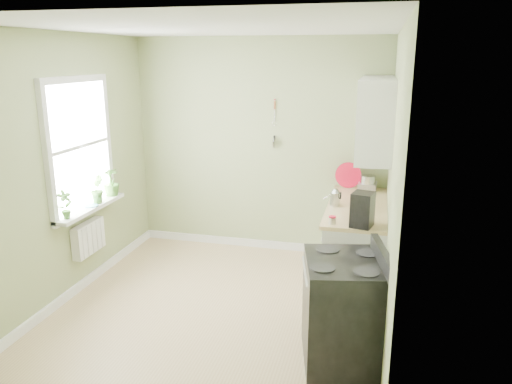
% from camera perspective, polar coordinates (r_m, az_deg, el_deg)
% --- Properties ---
extents(floor, '(3.20, 3.60, 0.02)m').
position_cam_1_polar(floor, '(5.14, -4.52, -13.52)').
color(floor, tan).
rests_on(floor, ground).
extents(ceiling, '(3.20, 3.60, 0.02)m').
position_cam_1_polar(ceiling, '(4.51, -5.27, 18.35)').
color(ceiling, white).
rests_on(ceiling, wall_back).
extents(wall_back, '(3.20, 0.02, 2.70)m').
position_cam_1_polar(wall_back, '(6.35, 0.38, 5.18)').
color(wall_back, '#9CA772').
rests_on(wall_back, floor).
extents(wall_left, '(0.02, 3.60, 2.70)m').
position_cam_1_polar(wall_left, '(5.37, -21.37, 2.26)').
color(wall_left, '#9CA772').
rests_on(wall_left, floor).
extents(wall_right, '(0.02, 3.60, 2.70)m').
position_cam_1_polar(wall_right, '(4.41, 15.37, 0.10)').
color(wall_right, '#9CA772').
rests_on(wall_right, floor).
extents(base_cabinets, '(0.60, 1.60, 0.87)m').
position_cam_1_polar(base_cabinets, '(5.64, 11.40, -6.10)').
color(base_cabinets, white).
rests_on(base_cabinets, floor).
extents(countertop, '(0.64, 1.60, 0.04)m').
position_cam_1_polar(countertop, '(5.50, 11.54, -1.67)').
color(countertop, '#D7BB83').
rests_on(countertop, base_cabinets).
extents(upper_cabinets, '(0.35, 1.40, 0.80)m').
position_cam_1_polar(upper_cabinets, '(5.40, 13.58, 8.34)').
color(upper_cabinets, white).
rests_on(upper_cabinets, wall_right).
extents(window, '(0.06, 1.14, 1.44)m').
position_cam_1_polar(window, '(5.56, -19.59, 4.95)').
color(window, white).
rests_on(window, wall_left).
extents(window_sill, '(0.18, 1.14, 0.04)m').
position_cam_1_polar(window_sill, '(5.67, -18.37, -1.72)').
color(window_sill, white).
rests_on(window_sill, wall_left).
extents(radiator, '(0.12, 0.50, 0.35)m').
position_cam_1_polar(radiator, '(5.75, -18.61, -4.99)').
color(radiator, white).
rests_on(radiator, wall_left).
extents(wall_utensils, '(0.02, 0.14, 0.58)m').
position_cam_1_polar(wall_utensils, '(6.24, 2.12, 7.00)').
color(wall_utensils, '#D7BB83').
rests_on(wall_utensils, wall_back).
extents(stove, '(0.78, 0.85, 1.02)m').
position_cam_1_polar(stove, '(4.24, 10.01, -13.22)').
color(stove, black).
rests_on(stove, floor).
extents(stand_mixer, '(0.23, 0.37, 0.42)m').
position_cam_1_polar(stand_mixer, '(6.16, 12.71, 2.03)').
color(stand_mixer, '#B2B2B7').
rests_on(stand_mixer, countertop).
extents(kettle, '(0.18, 0.11, 0.18)m').
position_cam_1_polar(kettle, '(5.40, 9.01, -0.61)').
color(kettle, silver).
rests_on(kettle, countertop).
extents(coffee_maker, '(0.23, 0.25, 0.33)m').
position_cam_1_polar(coffee_maker, '(4.77, 12.04, -2.08)').
color(coffee_maker, black).
rests_on(coffee_maker, countertop).
extents(red_tray, '(0.32, 0.07, 0.31)m').
position_cam_1_polar(red_tray, '(6.15, 10.50, 1.90)').
color(red_tray, red).
rests_on(red_tray, countertop).
extents(jar, '(0.07, 0.07, 0.08)m').
position_cam_1_polar(jar, '(4.82, 8.71, -3.18)').
color(jar, beige).
rests_on(jar, countertop).
extents(plant_a, '(0.17, 0.19, 0.30)m').
position_cam_1_polar(plant_a, '(5.26, -21.00, -1.35)').
color(plant_a, '#3B6825').
rests_on(plant_a, window_sill).
extents(plant_b, '(0.21, 0.22, 0.31)m').
position_cam_1_polar(plant_b, '(5.73, -17.73, 0.32)').
color(plant_b, '#3B6825').
rests_on(plant_b, window_sill).
extents(plant_c, '(0.26, 0.26, 0.32)m').
position_cam_1_polar(plant_c, '(5.98, -16.23, 1.12)').
color(plant_c, '#3B6825').
rests_on(plant_c, window_sill).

